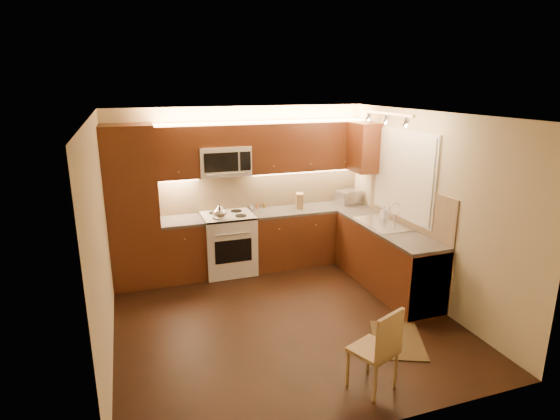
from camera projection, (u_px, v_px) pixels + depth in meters
name	position (u px, v px, depth m)	size (l,w,h in m)	color
floor	(283.00, 319.00, 5.67)	(4.00, 4.00, 0.01)	black
ceiling	(283.00, 115.00, 4.99)	(4.00, 4.00, 0.01)	beige
wall_back	(241.00, 187.00, 7.15)	(4.00, 0.01, 2.50)	#C1B38D
wall_front	(369.00, 296.00, 3.51)	(4.00, 0.01, 2.50)	#C1B38D
wall_left	(101.00, 242.00, 4.70)	(0.01, 4.00, 2.50)	#C1B38D
wall_right	(427.00, 208.00, 5.96)	(0.01, 4.00, 2.50)	#C1B38D
pantry	(133.00, 207.00, 6.39)	(0.70, 0.60, 2.30)	#3F1C0D
base_cab_back_left	(183.00, 250.00, 6.79)	(0.62, 0.60, 0.86)	#3F1C0D
counter_back_left	(181.00, 221.00, 6.67)	(0.62, 0.60, 0.04)	#34312F
base_cab_back_right	(309.00, 235.00, 7.42)	(1.92, 0.60, 0.86)	#3F1C0D
counter_back_right	(309.00, 209.00, 7.30)	(1.92, 0.60, 0.04)	#34312F
base_cab_right	(386.00, 259.00, 6.45)	(0.60, 2.00, 0.86)	#3F1C0D
counter_right	(389.00, 228.00, 6.33)	(0.60, 2.00, 0.04)	#34312F
dishwasher	(416.00, 278.00, 5.81)	(0.58, 0.60, 0.84)	silver
backsplash_back	(263.00, 189.00, 7.26)	(3.30, 0.02, 0.60)	tan
backsplash_right	(408.00, 205.00, 6.33)	(0.02, 2.00, 0.60)	tan
upper_cab_back_left	(176.00, 152.00, 6.51)	(0.62, 0.35, 0.75)	#3F1C0D
upper_cab_back_right	(307.00, 146.00, 7.15)	(1.92, 0.35, 0.75)	#3F1C0D
upper_cab_bridge	(223.00, 135.00, 6.67)	(0.76, 0.35, 0.31)	#3F1C0D
upper_cab_right_corner	(365.00, 147.00, 7.01)	(0.35, 0.50, 0.75)	#3F1C0D
stove	(229.00, 243.00, 6.97)	(0.76, 0.65, 0.92)	silver
microwave	(224.00, 161.00, 6.76)	(0.76, 0.38, 0.44)	silver
window_frame	(404.00, 174.00, 6.36)	(0.03, 1.44, 1.24)	silver
window_blinds	(403.00, 175.00, 6.35)	(0.02, 1.36, 1.16)	silver
sink	(383.00, 219.00, 6.44)	(0.52, 0.86, 0.15)	silver
faucet	(395.00, 213.00, 6.47)	(0.20, 0.04, 0.30)	silver
track_light_bar	(386.00, 113.00, 5.85)	(0.04, 1.20, 0.03)	silver
kettle	(220.00, 212.00, 6.58)	(0.21, 0.21, 0.24)	silver
toaster_oven	(348.00, 197.00, 7.52)	(0.38, 0.28, 0.23)	silver
knife_block	(300.00, 201.00, 7.26)	(0.11, 0.18, 0.24)	olive
spice_jar_a	(253.00, 208.00, 7.11)	(0.05, 0.05, 0.10)	silver
spice_jar_b	(264.00, 205.00, 7.29)	(0.05, 0.05, 0.08)	brown
spice_jar_c	(251.00, 206.00, 7.22)	(0.05, 0.05, 0.09)	silver
spice_jar_d	(257.00, 206.00, 7.23)	(0.04, 0.04, 0.10)	#955B2C
soap_bottle	(384.00, 212.00, 6.68)	(0.09, 0.09, 0.20)	#B4B5B9
rug	(398.00, 340.00, 5.18)	(0.54, 0.81, 0.01)	black
dining_chair	(373.00, 348.00, 4.29)	(0.38, 0.38, 0.85)	olive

